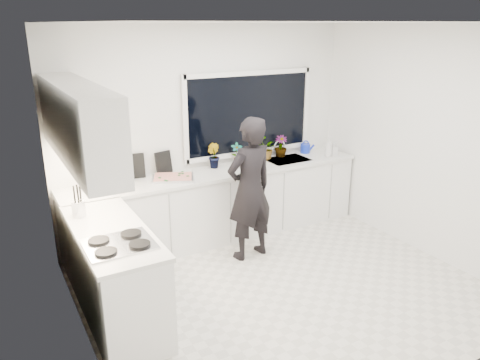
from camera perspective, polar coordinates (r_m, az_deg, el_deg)
floor at (r=5.17m, az=5.15°, el=-13.01°), size 4.00×3.50×0.02m
wall_back at (r=6.08m, az=-3.94°, el=5.77°), size 4.00×0.02×2.70m
wall_left at (r=3.87m, az=-19.58°, el=-2.82°), size 0.02×3.50×2.70m
wall_right at (r=5.96m, az=21.72°, el=4.23°), size 0.02×3.50×2.70m
ceiling at (r=4.41m, az=6.22°, el=18.71°), size 4.00×3.50×0.02m
window at (r=6.29m, az=1.13°, el=8.10°), size 1.80×0.02×1.00m
base_cabinets_back at (r=6.09m, az=-2.48°, el=-3.17°), size 3.92×0.58×0.88m
base_cabinets_left at (r=4.63m, az=-14.99°, el=-11.26°), size 0.58×1.60×0.88m
countertop_back at (r=5.92m, az=-2.50°, el=0.94°), size 3.94×0.62×0.04m
countertop_left at (r=4.42m, az=-15.48°, el=-6.06°), size 0.62×1.60×0.04m
upper_cabinets at (r=4.44m, az=-19.19°, el=6.62°), size 0.34×2.10×0.70m
sink at (r=6.46m, az=5.78°, el=2.09°), size 0.58×0.42×0.14m
faucet at (r=6.58m, az=4.82°, el=3.86°), size 0.03×0.03×0.22m
stovetop at (r=4.09m, az=-14.53°, el=-7.50°), size 0.56×0.48×0.03m
person at (r=5.45m, az=1.20°, el=-1.14°), size 0.67×0.49×1.71m
pizza_tray at (r=5.65m, az=-8.16°, el=0.25°), size 0.59×0.52×0.03m
pizza at (r=5.64m, az=-8.17°, el=0.41°), size 0.53×0.47×0.01m
watering_can at (r=6.80m, az=7.96°, el=3.84°), size 0.16×0.16×0.13m
paper_towel_roll at (r=5.48m, az=-18.44°, el=0.14°), size 0.15×0.15×0.26m
knife_block at (r=5.61m, az=-14.12°, el=0.76°), size 0.14×0.12×0.22m
utensil_crock at (r=4.76m, az=-19.06°, el=-3.32°), size 0.13×0.13×0.16m
picture_frame_large at (r=5.85m, az=-9.30°, el=2.12°), size 0.22×0.07×0.28m
picture_frame_small at (r=5.74m, az=-12.77°, el=1.67°), size 0.25×0.06×0.30m
herb_plants at (r=6.32m, az=1.96°, el=3.67°), size 1.24×0.30×0.31m
soap_bottles at (r=6.67m, az=10.97°, el=3.92°), size 0.22×0.15×0.27m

